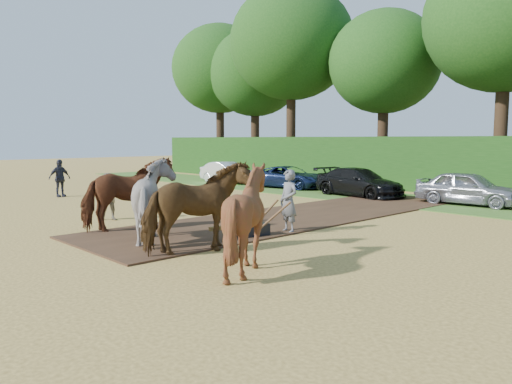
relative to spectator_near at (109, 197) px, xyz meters
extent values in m
plane|color=gold|center=(2.51, -1.29, -0.84)|extent=(120.00, 120.00, 0.00)
cube|color=#472D1C|center=(4.01, 5.71, -0.81)|extent=(4.50, 17.00, 0.05)
cube|color=#38601E|center=(2.51, 12.71, -0.82)|extent=(50.00, 5.00, 0.03)
cube|color=#14380F|center=(2.51, 17.21, 0.66)|extent=(46.00, 1.60, 3.00)
imported|color=#A0997D|center=(0.00, 0.00, 0.00)|extent=(1.01, 1.03, 1.67)
imported|color=#262833|center=(-8.37, 1.62, 0.09)|extent=(0.54, 1.12, 1.86)
imported|color=#5F3117|center=(2.35, -0.57, 0.32)|extent=(1.67, 2.90, 2.32)
imported|color=#B2A89F|center=(4.34, -0.72, 0.32)|extent=(2.58, 2.30, 2.32)
imported|color=brown|center=(6.32, -0.87, 0.32)|extent=(1.67, 2.90, 2.32)
imported|color=#5E2717|center=(8.31, -1.02, 0.32)|extent=(2.18, 2.37, 2.32)
cube|color=black|center=(5.71, 1.57, -0.64)|extent=(0.54, 1.04, 0.39)
cube|color=brown|center=(5.60, 0.92, -0.45)|extent=(0.35, 1.54, 0.11)
cylinder|color=brown|center=(5.56, 2.21, -0.23)|extent=(0.09, 1.12, 0.81)
cylinder|color=brown|center=(6.04, 2.13, -0.23)|extent=(0.39, 1.09, 0.81)
imported|color=gray|center=(5.92, 2.88, 0.13)|extent=(0.77, 0.57, 1.93)
imported|color=white|center=(-8.68, 12.72, -0.15)|extent=(4.21, 1.57, 1.38)
imported|color=#162346|center=(-3.48, 13.08, -0.19)|extent=(4.88, 2.75, 1.29)
imported|color=black|center=(1.72, 12.57, -0.13)|extent=(5.06, 2.50, 1.42)
imported|color=gray|center=(6.92, 13.20, -0.10)|extent=(4.46, 2.04, 1.48)
cylinder|color=#382616|center=(-18.49, 20.21, 2.09)|extent=(0.70, 0.70, 5.85)
ellipsoid|color=#163F11|center=(-18.49, 20.21, 8.16)|extent=(8.40, 8.40, 7.73)
cylinder|color=#382616|center=(-14.49, 20.71, 1.86)|extent=(0.70, 0.70, 5.40)
ellipsoid|color=#163F11|center=(-14.49, 20.71, 7.49)|extent=(7.80, 7.80, 7.18)
cylinder|color=#382616|center=(-9.49, 19.71, 2.43)|extent=(0.70, 0.70, 6.53)
ellipsoid|color=#163F11|center=(-9.49, 19.71, 9.14)|extent=(9.20, 9.20, 8.46)
cylinder|color=#382616|center=(-2.49, 21.21, 1.75)|extent=(0.70, 0.70, 5.17)
ellipsoid|color=#163F11|center=(-2.49, 21.21, 7.11)|extent=(7.40, 7.40, 6.81)
cylinder|color=#382616|center=(5.51, 20.21, 2.20)|extent=(0.70, 0.70, 6.08)
ellipsoid|color=#163F11|center=(5.51, 20.21, 8.46)|extent=(8.60, 8.60, 7.91)
camera|label=1|loc=(16.18, -8.21, 2.02)|focal=35.00mm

